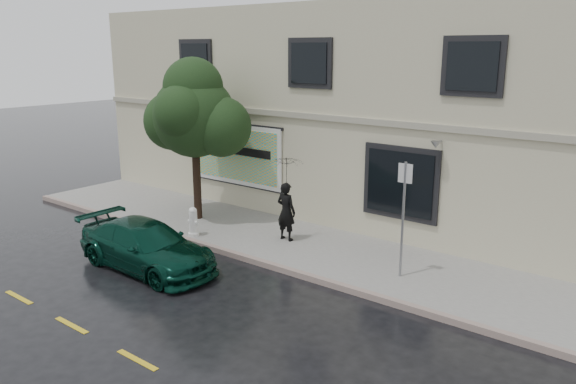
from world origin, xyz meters
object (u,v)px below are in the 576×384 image
Objects in this scene: pedestrian at (286,211)px; fire_hydrant at (193,222)px; car at (146,246)px; street_tree at (194,117)px.

fire_hydrant is (-2.44, -1.42, -0.43)m from pedestrian.
car is 4.12m from pedestrian.
fire_hydrant is (1.21, -1.33, -2.94)m from street_tree.
street_tree is 3.45m from fire_hydrant.
pedestrian reaches higher than fire_hydrant.
car is 0.90× the size of street_tree.
car is at bearing 65.28° from pedestrian.
street_tree is at bearing 1.55° from pedestrian.
street_tree reaches higher than pedestrian.
pedestrian is 0.37× the size of street_tree.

